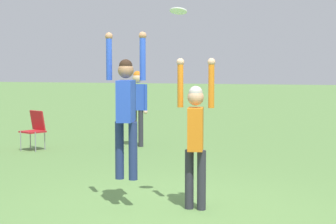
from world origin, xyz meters
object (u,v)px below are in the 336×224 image
Objects in this scene: frisbee at (178,11)px; person_jumping at (126,103)px; person_defending at (196,130)px; camping_chair_0 at (35,127)px; person_spectator_far at (137,101)px.

person_jumping is at bearing -166.92° from frisbee.
camping_chair_0 is (-5.14, 4.08, -0.53)m from person_defending.
frisbee is (0.69, 0.16, 1.22)m from person_jumping.
person_jumping is 0.98× the size of person_defending.
person_spectator_far reaches higher than camping_chair_0.
camping_chair_0 is 2.51m from person_spectator_far.
person_spectator_far is (-2.87, 5.47, -1.55)m from frisbee.
person_spectator_far is at bearing 7.35° from person_jumping.
frisbee is 0.13× the size of person_spectator_far.
person_jumping reaches higher than person_defending.
person_defending is at bearing 15.92° from frisbee.
person_defending is at bearing -85.73° from person_spectator_far.
camping_chair_0 is (-4.92, 4.14, -2.13)m from frisbee.
frisbee is at bearing 160.99° from camping_chair_0.
person_jumping is 6.04m from person_spectator_far.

